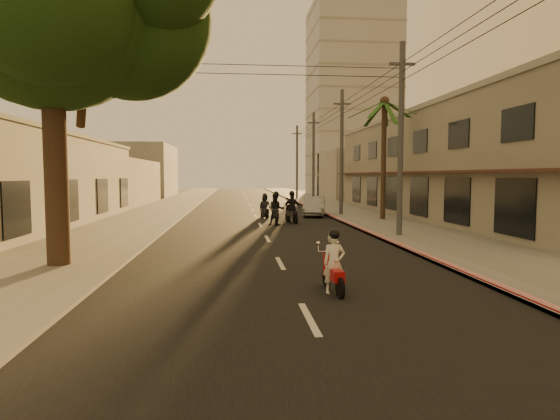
# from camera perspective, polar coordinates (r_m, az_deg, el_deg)

# --- Properties ---
(ground) EXTENTS (160.00, 160.00, 0.00)m
(ground) POSITION_cam_1_polar(r_m,az_deg,el_deg) (13.55, 0.86, -8.15)
(ground) COLOR #383023
(ground) RESTS_ON ground
(road) EXTENTS (10.00, 140.00, 0.02)m
(road) POSITION_cam_1_polar(r_m,az_deg,el_deg) (33.31, -3.00, -0.76)
(road) COLOR black
(road) RESTS_ON ground
(sidewalk_right) EXTENTS (5.00, 140.00, 0.12)m
(sidewalk_right) POSITION_cam_1_polar(r_m,az_deg,el_deg) (34.47, 9.55, -0.56)
(sidewalk_right) COLOR slate
(sidewalk_right) RESTS_ON ground
(sidewalk_left) EXTENTS (5.00, 140.00, 0.12)m
(sidewalk_left) POSITION_cam_1_polar(r_m,az_deg,el_deg) (33.81, -15.81, -0.75)
(sidewalk_left) COLOR slate
(sidewalk_left) RESTS_ON ground
(curb_stripe) EXTENTS (0.20, 60.00, 0.20)m
(curb_stripe) POSITION_cam_1_polar(r_m,az_deg,el_deg) (29.05, 7.55, -1.34)
(curb_stripe) COLOR red
(curb_stripe) RESTS_ON ground
(shophouse_row) EXTENTS (8.80, 34.20, 7.30)m
(shophouse_row) POSITION_cam_1_polar(r_m,az_deg,el_deg) (34.78, 20.87, 5.18)
(shophouse_row) COLOR gray
(shophouse_row) RESTS_ON ground
(left_building) EXTENTS (8.20, 24.20, 5.20)m
(left_building) POSITION_cam_1_polar(r_m,az_deg,el_deg) (29.89, -30.34, 3.07)
(left_building) COLOR #A39F93
(left_building) RESTS_ON ground
(distant_tower) EXTENTS (12.10, 12.10, 28.00)m
(distant_tower) POSITION_cam_1_polar(r_m,az_deg,el_deg) (72.19, 8.73, 13.03)
(distant_tower) COLOR #B7B5B2
(distant_tower) RESTS_ON ground
(palm_tree) EXTENTS (5.00, 5.00, 8.20)m
(palm_tree) POSITION_cam_1_polar(r_m,az_deg,el_deg) (30.95, 12.60, 12.02)
(palm_tree) COLOR black
(palm_tree) RESTS_ON ground
(utility_poles) EXTENTS (1.20, 48.26, 9.00)m
(utility_poles) POSITION_cam_1_polar(r_m,az_deg,el_deg) (34.23, 7.55, 10.29)
(utility_poles) COLOR #38383A
(utility_poles) RESTS_ON ground
(filler_right) EXTENTS (8.00, 14.00, 6.00)m
(filler_right) POSITION_cam_1_polar(r_m,az_deg,el_deg) (60.18, 9.35, 4.27)
(filler_right) COLOR #A39F93
(filler_right) RESTS_ON ground
(filler_left_near) EXTENTS (8.00, 14.00, 4.40)m
(filler_left_near) POSITION_cam_1_polar(r_m,az_deg,el_deg) (48.79, -20.48, 3.14)
(filler_left_near) COLOR #A39F93
(filler_left_near) RESTS_ON ground
(filler_left_far) EXTENTS (8.00, 14.00, 7.00)m
(filler_left_far) POSITION_cam_1_polar(r_m,az_deg,el_deg) (66.35, -16.51, 4.57)
(filler_left_far) COLOR #A39F93
(filler_left_far) RESTS_ON ground
(scooter_red) EXTENTS (0.66, 1.64, 1.61)m
(scooter_red) POSITION_cam_1_polar(r_m,az_deg,el_deg) (11.64, 6.57, -6.68)
(scooter_red) COLOR black
(scooter_red) RESTS_ON ground
(scooter_mid_a) EXTENTS (1.01, 2.02, 1.99)m
(scooter_mid_a) POSITION_cam_1_polar(r_m,az_deg,el_deg) (27.23, -0.48, 0.00)
(scooter_mid_a) COLOR black
(scooter_mid_a) RESTS_ON ground
(scooter_mid_b) EXTENTS (1.29, 1.99, 1.99)m
(scooter_mid_b) POSITION_cam_1_polar(r_m,az_deg,el_deg) (28.32, 1.44, 0.17)
(scooter_mid_b) COLOR black
(scooter_mid_b) RESTS_ON ground
(scooter_far_a) EXTENTS (1.01, 1.73, 1.72)m
(scooter_far_a) POSITION_cam_1_polar(r_m,az_deg,el_deg) (31.62, -1.87, 0.38)
(scooter_far_a) COLOR black
(scooter_far_a) RESTS_ON ground
(parked_car) EXTENTS (3.13, 4.75, 1.37)m
(parked_car) POSITION_cam_1_polar(r_m,az_deg,el_deg) (33.40, 4.22, 0.41)
(parked_car) COLOR #93979B
(parked_car) RESTS_ON ground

